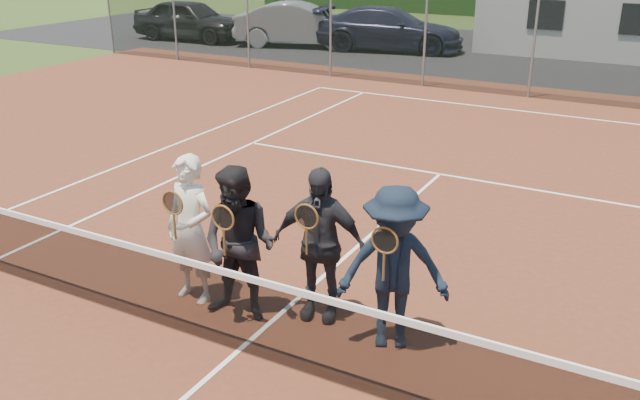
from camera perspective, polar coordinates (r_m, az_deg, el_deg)
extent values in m
plane|color=#2D4117|center=(25.52, 20.32, 10.95)|extent=(220.00, 220.00, 0.00)
cube|color=#562819|center=(7.38, -6.86, -12.59)|extent=(30.00, 30.00, 0.02)
cube|color=black|center=(26.39, 11.59, 12.15)|extent=(40.00, 12.00, 0.01)
cube|color=black|center=(37.26, 23.56, 14.35)|extent=(40.00, 1.20, 1.10)
imported|color=black|center=(29.11, -10.86, 14.68)|extent=(4.90, 2.13, 1.65)
imported|color=gray|center=(27.00, -1.64, 14.54)|extent=(5.31, 3.22, 1.65)
imported|color=black|center=(26.14, 5.87, 14.13)|extent=(5.80, 3.27, 1.59)
cube|color=white|center=(17.67, 15.96, 7.30)|extent=(10.97, 0.06, 0.01)
cube|color=white|center=(12.58, 10.07, 2.16)|extent=(8.23, 0.06, 0.01)
cube|color=white|center=(7.37, -6.86, -12.49)|extent=(0.06, 12.80, 0.01)
cube|color=black|center=(7.13, -7.03, -9.46)|extent=(11.60, 0.02, 0.88)
cube|color=white|center=(6.91, -7.20, -6.26)|extent=(11.60, 0.03, 0.07)
cylinder|color=slate|center=(26.34, -17.34, 14.91)|extent=(0.07, 0.07, 3.00)
cylinder|color=slate|center=(24.31, -12.16, 14.90)|extent=(0.07, 0.07, 3.00)
cylinder|color=slate|center=(22.49, -6.11, 14.74)|extent=(0.07, 0.07, 3.00)
cylinder|color=slate|center=(20.95, 0.91, 14.35)|extent=(0.07, 0.07, 3.00)
cylinder|color=slate|center=(19.75, 8.86, 13.67)|extent=(0.07, 0.07, 3.00)
cylinder|color=slate|center=(18.95, 17.59, 12.61)|extent=(0.07, 0.07, 3.00)
cube|color=black|center=(18.95, 17.59, 12.61)|extent=(30.00, 0.03, 3.00)
cube|color=black|center=(25.46, 18.48, 14.58)|extent=(1.20, 0.06, 1.00)
cube|color=black|center=(25.09, 25.36, 13.56)|extent=(1.20, 0.06, 1.00)
imported|color=white|center=(8.02, -10.82, -2.47)|extent=(0.68, 0.47, 1.80)
torus|color=brown|center=(7.67, -12.30, -0.24)|extent=(0.29, 0.02, 0.29)
cylinder|color=black|center=(7.67, -12.30, -0.24)|extent=(0.25, 0.00, 0.25)
cylinder|color=brown|center=(7.78, -12.14, -2.16)|extent=(0.03, 0.03, 0.32)
imported|color=black|center=(7.56, -6.80, -3.78)|extent=(0.96, 0.80, 1.80)
torus|color=brown|center=(7.18, -8.18, -1.48)|extent=(0.29, 0.02, 0.29)
cylinder|color=black|center=(7.18, -8.18, -1.48)|extent=(0.25, 0.00, 0.25)
cylinder|color=brown|center=(7.30, -8.07, -3.50)|extent=(0.03, 0.03, 0.32)
imported|color=#27272C|center=(7.53, -0.10, -3.72)|extent=(1.12, 0.65, 1.80)
torus|color=brown|center=(7.14, -1.14, -1.41)|extent=(0.29, 0.02, 0.29)
cylinder|color=black|center=(7.14, -1.14, -1.41)|extent=(0.25, 0.00, 0.25)
cylinder|color=brown|center=(7.25, -1.13, -3.45)|extent=(0.03, 0.03, 0.32)
imported|color=black|center=(7.04, 6.23, -5.75)|extent=(1.34, 1.10, 1.80)
torus|color=brown|center=(6.63, 5.47, -3.40)|extent=(0.29, 0.02, 0.29)
cylinder|color=black|center=(6.63, 5.47, -3.40)|extent=(0.25, 0.00, 0.25)
cylinder|color=brown|center=(6.75, 5.39, -5.56)|extent=(0.03, 0.03, 0.32)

